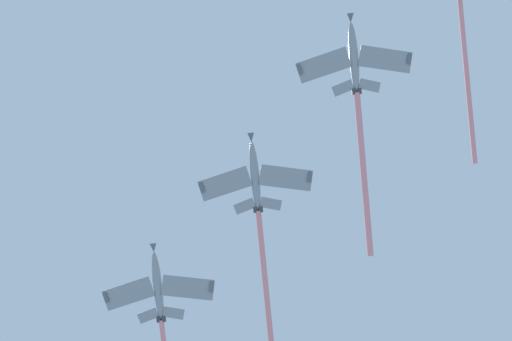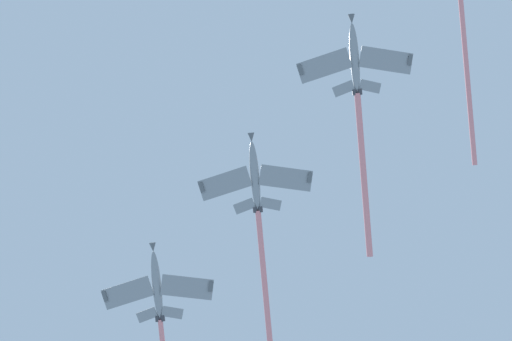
{
  "view_description": "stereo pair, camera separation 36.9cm",
  "coord_description": "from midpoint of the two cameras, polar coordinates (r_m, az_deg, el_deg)",
  "views": [
    {
      "loc": [
        11.34,
        3.4,
        1.83
      ],
      "look_at": [
        39.87,
        -35.2,
        105.26
      ],
      "focal_mm": 46.37,
      "sensor_mm": 36.0,
      "label": 1
    },
    {
      "loc": [
        11.64,
        3.61,
        1.83
      ],
      "look_at": [
        39.87,
        -35.2,
        105.26
      ],
      "focal_mm": 46.37,
      "sensor_mm": 36.0,
      "label": 2
    }
  ],
  "objects": [
    {
      "name": "jet_second",
      "position": [
        115.35,
        8.73,
        5.49
      ],
      "size": [
        25.4,
        34.14,
        16.98
      ],
      "color": "gray"
    },
    {
      "name": "jet_third",
      "position": [
        114.58,
        0.28,
        -5.69
      ],
      "size": [
        28.88,
        40.6,
        21.29
      ],
      "color": "gray"
    },
    {
      "name": "jet_fourth",
      "position": [
        120.22,
        -8.17,
        -14.21
      ],
      "size": [
        28.71,
        41.19,
        22.01
      ],
      "color": "gray"
    }
  ]
}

